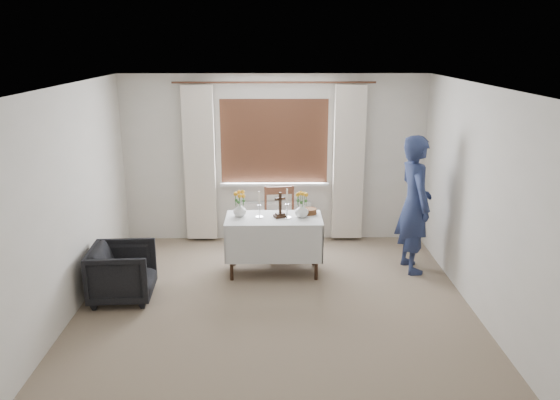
# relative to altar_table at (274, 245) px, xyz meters

# --- Properties ---
(ground) EXTENTS (5.00, 5.00, 0.00)m
(ground) POSITION_rel_altar_table_xyz_m (0.01, -1.19, -0.38)
(ground) COLOR gray
(ground) RESTS_ON ground
(altar_table) EXTENTS (1.24, 0.64, 0.76)m
(altar_table) POSITION_rel_altar_table_xyz_m (0.00, 0.00, 0.00)
(altar_table) COLOR white
(altar_table) RESTS_ON ground
(wooden_chair) EXTENTS (0.51, 0.51, 0.99)m
(wooden_chair) POSITION_rel_altar_table_xyz_m (0.10, 0.54, 0.11)
(wooden_chair) COLOR #56321D
(wooden_chair) RESTS_ON ground
(armchair) EXTENTS (0.76, 0.74, 0.66)m
(armchair) POSITION_rel_altar_table_xyz_m (-1.78, -0.74, -0.05)
(armchair) COLOR black
(armchair) RESTS_ON ground
(person) EXTENTS (0.52, 0.71, 1.81)m
(person) POSITION_rel_altar_table_xyz_m (1.83, 0.08, 0.53)
(person) COLOR navy
(person) RESTS_ON ground
(radiator) EXTENTS (1.10, 0.10, 0.60)m
(radiator) POSITION_rel_altar_table_xyz_m (0.01, 1.23, -0.08)
(radiator) COLOR silver
(radiator) RESTS_ON ground
(wooden_cross) EXTENTS (0.18, 0.16, 0.33)m
(wooden_cross) POSITION_rel_altar_table_xyz_m (0.08, 0.01, 0.55)
(wooden_cross) COLOR black
(wooden_cross) RESTS_ON altar_table
(candlestick_left) EXTENTS (0.13, 0.13, 0.34)m
(candlestick_left) POSITION_rel_altar_table_xyz_m (-0.19, 0.01, 0.55)
(candlestick_left) COLOR white
(candlestick_left) RESTS_ON altar_table
(candlestick_right) EXTENTS (0.14, 0.14, 0.39)m
(candlestick_right) POSITION_rel_altar_table_xyz_m (0.17, -0.03, 0.57)
(candlestick_right) COLOR white
(candlestick_right) RESTS_ON altar_table
(flower_vase_left) EXTENTS (0.22, 0.22, 0.18)m
(flower_vase_left) POSITION_rel_altar_table_xyz_m (-0.44, 0.05, 0.47)
(flower_vase_left) COLOR white
(flower_vase_left) RESTS_ON altar_table
(flower_vase_right) EXTENTS (0.23, 0.23, 0.18)m
(flower_vase_right) POSITION_rel_altar_table_xyz_m (0.36, 0.01, 0.47)
(flower_vase_right) COLOR white
(flower_vase_right) RESTS_ON altar_table
(wicker_basket) EXTENTS (0.21, 0.21, 0.07)m
(wicker_basket) POSITION_rel_altar_table_xyz_m (0.47, 0.15, 0.42)
(wicker_basket) COLOR brown
(wicker_basket) RESTS_ON altar_table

